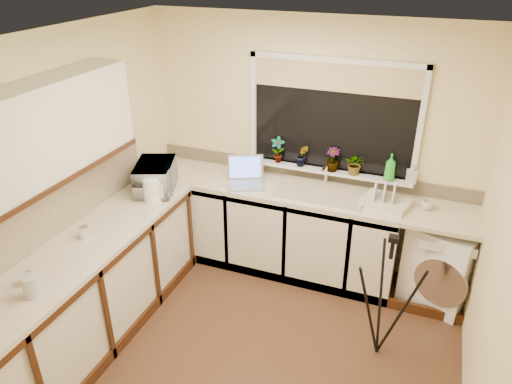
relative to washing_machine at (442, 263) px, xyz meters
The scene contains 34 objects.
floor 1.87m from the washing_machine, 138.00° to the right, with size 3.20×3.20×0.00m, color #573123.
ceiling 2.75m from the washing_machine, 138.00° to the right, with size 3.20×3.20×0.00m, color white.
wall_back 1.62m from the washing_machine, 168.35° to the left, with size 3.20×3.20×0.00m, color #F8E3A5.
wall_front 3.15m from the washing_machine, 116.49° to the right, with size 3.20×3.20×0.00m, color #F8E3A5.
wall_left 3.30m from the washing_machine, 157.56° to the right, with size 3.00×3.00×0.00m, color #F8E3A5.
wall_right 1.50m from the washing_machine, 78.68° to the right, with size 3.00×3.00×0.00m, color #F8E3A5.
base_cabinet_back 1.68m from the washing_machine, behind, with size 2.55×0.60×0.86m, color silver.
base_cabinet_left 3.06m from the washing_machine, 150.21° to the right, with size 0.54×2.40×0.86m, color silver.
worktop_back 1.44m from the washing_machine, behind, with size 3.20×0.60×0.04m, color beige.
worktop_left 3.10m from the washing_machine, 150.21° to the right, with size 0.60×2.40×0.04m, color beige.
upper_cabinet 3.55m from the washing_machine, 149.14° to the right, with size 0.28×1.90×0.70m, color silver.
splashback_left 3.39m from the washing_machine, 152.68° to the right, with size 0.02×2.40×0.45m, color beige.
splashback_back 1.50m from the washing_machine, 168.84° to the left, with size 3.20×0.02×0.14m, color beige.
window_glass 1.66m from the washing_machine, 167.11° to the left, with size 1.50×0.02×1.00m, color black.
window_blind 1.93m from the washing_machine, 168.29° to the left, with size 1.50×0.02×0.25m, color tan.
windowsill 1.34m from the washing_machine, 169.73° to the left, with size 1.60×0.14×0.03m, color white.
sink 1.27m from the washing_machine, behind, with size 0.82×0.46×0.03m, color tan.
faucet 1.32m from the washing_machine, behind, with size 0.03×0.03×0.24m, color silver.
washing_machine is the anchor object (origin of this frame).
laptop 1.98m from the washing_machine, behind, with size 0.45×0.44×0.25m.
kettle 2.70m from the washing_machine, 164.38° to the right, with size 0.16×0.16×0.21m, color white.
dish_rack 0.78m from the washing_machine, behind, with size 0.40×0.30×0.06m, color beige.
tripod 1.00m from the washing_machine, 114.70° to the right, with size 0.54×0.54×1.11m, color black, non-canonical shape.
glass_jug 3.39m from the washing_machine, 140.03° to the right, with size 0.11×0.11×0.15m, color #B3B8BF.
steel_jar 3.11m from the washing_machine, 151.84° to the right, with size 0.07×0.07×0.10m, color white.
microwave 2.74m from the washing_machine, 168.98° to the right, with size 0.49×0.33×0.27m, color silver.
plant_a 1.85m from the washing_machine, behind, with size 0.14×0.09×0.26m, color #999999.
plant_b 1.62m from the washing_machine, behind, with size 0.12×0.10×0.22m, color #999999.
plant_c 1.37m from the washing_machine, behind, with size 0.13×0.13×0.23m, color #999999.
plant_d 1.19m from the washing_machine, 168.03° to the left, with size 0.19×0.16×0.21m, color #999999.
soap_bottle_green 0.99m from the washing_machine, 163.42° to the left, with size 0.10×0.10×0.25m, color green.
soap_bottle_clear 0.86m from the washing_machine, 153.42° to the left, with size 0.08×0.08×0.18m, color #999999.
cup_back 0.59m from the washing_machine, behind, with size 0.11×0.11×0.08m, color silver.
cup_left 3.43m from the washing_machine, 142.62° to the right, with size 0.09×0.09×0.08m, color beige.
Camera 1 is at (1.07, -2.75, 2.95)m, focal length 33.84 mm.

